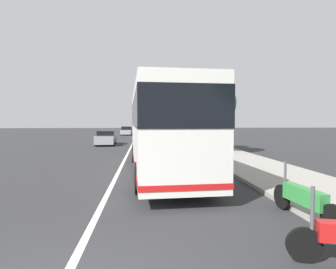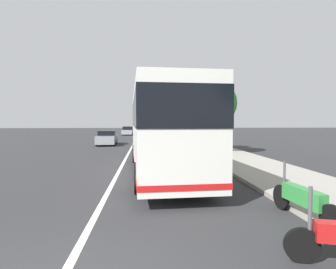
{
  "view_description": "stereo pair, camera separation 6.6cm",
  "coord_description": "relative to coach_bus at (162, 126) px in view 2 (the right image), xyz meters",
  "views": [
    {
      "loc": [
        -3.21,
        -1.12,
        2.24
      ],
      "look_at": [
        8.46,
        -2.17,
        1.72
      ],
      "focal_mm": 29.65,
      "sensor_mm": 36.0,
      "label": 1
    },
    {
      "loc": [
        -3.21,
        -1.19,
        2.24
      ],
      "look_at": [
        8.46,
        -2.17,
        1.72
      ],
      "focal_mm": 29.65,
      "sensor_mm": 36.0,
      "label": 2
    }
  ],
  "objects": [
    {
      "name": "roadside_tree_mid_block",
      "position": [
        6.85,
        -4.1,
        1.5
      ],
      "size": [
        3.09,
        3.09,
        5.14
      ],
      "color": "brown",
      "rests_on": "ground"
    },
    {
      "name": "sidewalk_curb",
      "position": [
        1.06,
        -4.69,
        -2.0
      ],
      "size": [
        110.0,
        3.6,
        0.14
      ],
      "primitive_type": "cube",
      "color": "#9E998E",
      "rests_on": "ground"
    },
    {
      "name": "car_behind_bus",
      "position": [
        37.13,
        3.68,
        -1.35
      ],
      "size": [
        4.2,
        2.11,
        1.52
      ],
      "rotation": [
        0.0,
        0.0,
        3.06
      ],
      "color": "gray",
      "rests_on": "ground"
    },
    {
      "name": "coach_bus",
      "position": [
        0.0,
        0.0,
        0.0
      ],
      "size": [
        10.88,
        3.01,
        3.57
      ],
      "rotation": [
        0.0,
        0.0,
        0.05
      ],
      "color": "silver",
      "rests_on": "ground"
    },
    {
      "name": "car_far_distant",
      "position": [
        24.15,
        0.18,
        -1.36
      ],
      "size": [
        4.2,
        2.02,
        1.5
      ],
      "rotation": [
        0.0,
        0.0,
        -0.03
      ],
      "color": "navy",
      "rests_on": "ground"
    },
    {
      "name": "car_ahead_same_lane",
      "position": [
        15.89,
        4.52,
        -1.4
      ],
      "size": [
        4.75,
        1.98,
        1.41
      ],
      "rotation": [
        0.0,
        0.0,
        3.18
      ],
      "color": "gray",
      "rests_on": "ground"
    },
    {
      "name": "roadside_tree_far_block",
      "position": [
        9.61,
        -4.15,
        1.43
      ],
      "size": [
        2.56,
        2.56,
        4.85
      ],
      "color": "brown",
      "rests_on": "ground"
    },
    {
      "name": "lane_divider_line",
      "position": [
        1.06,
        1.93,
        -2.07
      ],
      "size": [
        110.0,
        0.16,
        0.01
      ],
      "primitive_type": "cube",
      "color": "silver",
      "rests_on": "ground"
    },
    {
      "name": "motorcycle_nearest_curb",
      "position": [
        -6.22,
        -2.83,
        -1.59
      ],
      "size": [
        2.37,
        0.35,
        1.26
      ],
      "rotation": [
        0.0,
        0.0,
        0.09
      ],
      "color": "black",
      "rests_on": "ground"
    }
  ]
}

